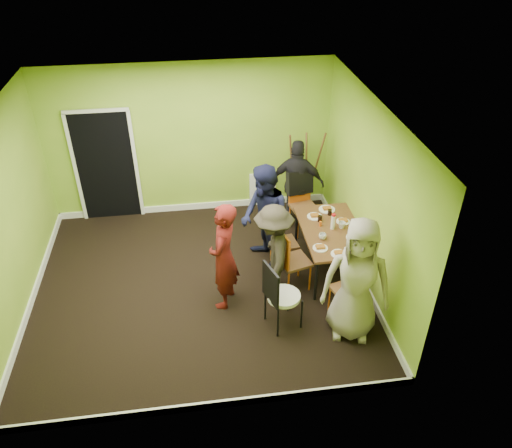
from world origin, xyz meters
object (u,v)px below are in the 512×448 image
(blue_bottle, at_px, (352,236))
(person_front_end, at_px, (356,280))
(person_standing, at_px, (224,257))
(chair_left_near, at_px, (290,257))
(chair_left_far, at_px, (280,239))
(easel, at_px, (304,174))
(orange_bottle, at_px, (320,224))
(chair_front_end, at_px, (351,289))
(person_left_near, at_px, (273,252))
(dining_table, at_px, (332,233))
(person_left_far, at_px, (264,219))
(chair_back_end, at_px, (301,188))
(chair_bentwood, at_px, (279,293))
(person_back_end, at_px, (297,183))
(thermos, at_px, (333,222))

(blue_bottle, xyz_separation_m, person_front_end, (-0.27, -1.04, 0.05))
(person_standing, bearing_deg, chair_left_near, 120.22)
(chair_left_far, relative_size, person_front_end, 0.52)
(easel, xyz_separation_m, orange_bottle, (-0.10, -1.58, -0.02))
(chair_front_end, relative_size, person_left_near, 0.63)
(chair_front_end, bearing_deg, dining_table, 72.72)
(easel, relative_size, person_front_end, 0.91)
(chair_front_end, relative_size, person_left_far, 0.54)
(chair_left_far, relative_size, person_left_near, 0.61)
(chair_back_end, xyz_separation_m, orange_bottle, (0.06, -1.14, 0.02))
(person_left_far, relative_size, person_left_near, 1.15)
(orange_bottle, relative_size, person_left_near, 0.05)
(chair_left_near, bearing_deg, chair_bentwood, -36.51)
(chair_front_end, bearing_deg, person_left_far, 108.86)
(chair_bentwood, distance_m, easel, 3.01)
(chair_back_end, relative_size, chair_bentwood, 1.04)
(person_standing, bearing_deg, person_left_near, 116.89)
(person_left_far, bearing_deg, person_back_end, 133.10)
(chair_front_end, xyz_separation_m, person_left_near, (-0.98, 0.67, 0.22))
(easel, height_order, thermos, easel)
(thermos, relative_size, person_left_near, 0.15)
(chair_back_end, height_order, blue_bottle, chair_back_end)
(person_standing, distance_m, person_front_end, 1.84)
(chair_left_near, height_order, chair_back_end, chair_back_end)
(orange_bottle, bearing_deg, chair_bentwood, -124.70)
(person_left_far, bearing_deg, chair_left_far, 55.25)
(thermos, bearing_deg, chair_left_far, 169.69)
(chair_left_far, height_order, person_standing, person_standing)
(blue_bottle, relative_size, person_standing, 0.12)
(dining_table, distance_m, person_back_end, 1.44)
(chair_left_near, bearing_deg, person_left_far, -171.45)
(chair_left_far, xyz_separation_m, blue_bottle, (0.98, -0.51, 0.33))
(person_left_near, bearing_deg, chair_left_far, 170.95)
(chair_bentwood, height_order, blue_bottle, chair_bentwood)
(chair_left_far, height_order, person_left_near, person_left_near)
(easel, height_order, person_front_end, person_front_end)
(chair_left_near, xyz_separation_m, person_standing, (-0.98, -0.18, 0.26))
(chair_front_end, distance_m, blue_bottle, 0.87)
(dining_table, bearing_deg, chair_bentwood, -132.21)
(chair_bentwood, bearing_deg, chair_front_end, 71.75)
(chair_front_end, xyz_separation_m, person_left_far, (-0.99, 1.39, 0.34))
(thermos, xyz_separation_m, person_back_end, (-0.26, 1.38, -0.06))
(chair_left_near, relative_size, person_standing, 0.62)
(person_left_near, distance_m, person_back_end, 2.01)
(chair_front_end, height_order, thermos, thermos)
(chair_front_end, xyz_separation_m, person_standing, (-1.69, 0.58, 0.30))
(dining_table, xyz_separation_m, orange_bottle, (-0.15, 0.14, 0.09))
(blue_bottle, distance_m, person_standing, 1.92)
(chair_front_end, xyz_separation_m, blue_bottle, (0.22, 0.79, 0.32))
(person_front_end, bearing_deg, person_left_near, 151.29)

